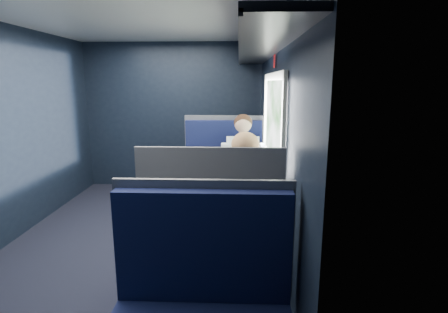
{
  "coord_description": "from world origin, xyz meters",
  "views": [
    {
      "loc": [
        1.05,
        -3.47,
        1.7
      ],
      "look_at": [
        0.9,
        0.0,
        0.95
      ],
      "focal_mm": 28.0,
      "sensor_mm": 36.0,
      "label": 1
    }
  ],
  "objects_px": {
    "woman": "(244,201)",
    "cup": "(261,163)",
    "man": "(243,163)",
    "bottle_small": "(256,161)",
    "laptop": "(262,168)",
    "seat_bay_near": "(222,182)",
    "table": "(237,184)",
    "seat_bay_far": "(213,244)",
    "seat_row_front": "(226,166)"
  },
  "relations": [
    {
      "from": "woman",
      "to": "cup",
      "type": "relative_size",
      "value": 14.68
    },
    {
      "from": "man",
      "to": "bottle_small",
      "type": "height_order",
      "value": "man"
    },
    {
      "from": "man",
      "to": "laptop",
      "type": "height_order",
      "value": "man"
    },
    {
      "from": "seat_bay_near",
      "to": "man",
      "type": "xyz_separation_m",
      "value": [
        0.26,
        -0.17,
        0.3
      ]
    },
    {
      "from": "bottle_small",
      "to": "man",
      "type": "bearing_deg",
      "value": 109.39
    },
    {
      "from": "woman",
      "to": "laptop",
      "type": "bearing_deg",
      "value": 75.89
    },
    {
      "from": "bottle_small",
      "to": "seat_bay_near",
      "type": "bearing_deg",
      "value": 124.71
    },
    {
      "from": "bottle_small",
      "to": "woman",
      "type": "bearing_deg",
      "value": -98.19
    },
    {
      "from": "table",
      "to": "seat_bay_far",
      "type": "relative_size",
      "value": 0.79
    },
    {
      "from": "man",
      "to": "cup",
      "type": "distance_m",
      "value": 0.34
    },
    {
      "from": "cup",
      "to": "man",
      "type": "bearing_deg",
      "value": 127.44
    },
    {
      "from": "seat_bay_far",
      "to": "bottle_small",
      "type": "height_order",
      "value": "seat_bay_far"
    },
    {
      "from": "seat_row_front",
      "to": "laptop",
      "type": "height_order",
      "value": "seat_row_front"
    },
    {
      "from": "seat_bay_far",
      "to": "seat_row_front",
      "type": "bearing_deg",
      "value": 90.0
    },
    {
      "from": "table",
      "to": "laptop",
      "type": "height_order",
      "value": "laptop"
    },
    {
      "from": "seat_bay_near",
      "to": "cup",
      "type": "bearing_deg",
      "value": -43.48
    },
    {
      "from": "table",
      "to": "man",
      "type": "relative_size",
      "value": 0.76
    },
    {
      "from": "seat_bay_near",
      "to": "woman",
      "type": "relative_size",
      "value": 0.95
    },
    {
      "from": "seat_row_front",
      "to": "laptop",
      "type": "xyz_separation_m",
      "value": [
        0.45,
        -1.72,
        0.4
      ]
    },
    {
      "from": "seat_bay_near",
      "to": "seat_row_front",
      "type": "bearing_deg",
      "value": 89.51
    },
    {
      "from": "seat_bay_near",
      "to": "woman",
      "type": "distance_m",
      "value": 1.63
    },
    {
      "from": "seat_bay_near",
      "to": "table",
      "type": "bearing_deg",
      "value": -77.66
    },
    {
      "from": "seat_bay_near",
      "to": "man",
      "type": "distance_m",
      "value": 0.43
    },
    {
      "from": "seat_bay_near",
      "to": "laptop",
      "type": "distance_m",
      "value": 0.99
    },
    {
      "from": "seat_bay_far",
      "to": "laptop",
      "type": "relative_size",
      "value": 3.17
    },
    {
      "from": "man",
      "to": "woman",
      "type": "distance_m",
      "value": 1.41
    },
    {
      "from": "man",
      "to": "seat_bay_near",
      "type": "bearing_deg",
      "value": 146.35
    },
    {
      "from": "table",
      "to": "laptop",
      "type": "bearing_deg",
      "value": 16.77
    },
    {
      "from": "table",
      "to": "seat_row_front",
      "type": "relative_size",
      "value": 0.86
    },
    {
      "from": "seat_bay_far",
      "to": "seat_row_front",
      "type": "xyz_separation_m",
      "value": [
        0.0,
        2.67,
        -0.0
      ]
    },
    {
      "from": "man",
      "to": "bottle_small",
      "type": "xyz_separation_m",
      "value": [
        0.14,
        -0.41,
        0.13
      ]
    },
    {
      "from": "seat_bay_far",
      "to": "seat_row_front",
      "type": "distance_m",
      "value": 2.67
    },
    {
      "from": "seat_row_front",
      "to": "seat_bay_near",
      "type": "bearing_deg",
      "value": -90.49
    },
    {
      "from": "seat_bay_near",
      "to": "laptop",
      "type": "relative_size",
      "value": 3.17
    },
    {
      "from": "seat_row_front",
      "to": "woman",
      "type": "distance_m",
      "value": 2.54
    },
    {
      "from": "cup",
      "to": "seat_bay_near",
      "type": "bearing_deg",
      "value": 136.52
    },
    {
      "from": "seat_bay_near",
      "to": "man",
      "type": "relative_size",
      "value": 0.95
    },
    {
      "from": "table",
      "to": "seat_bay_near",
      "type": "height_order",
      "value": "seat_bay_near"
    },
    {
      "from": "seat_bay_near",
      "to": "man",
      "type": "height_order",
      "value": "man"
    },
    {
      "from": "seat_bay_far",
      "to": "man",
      "type": "bearing_deg",
      "value": 80.97
    },
    {
      "from": "seat_bay_far",
      "to": "woman",
      "type": "distance_m",
      "value": 0.43
    },
    {
      "from": "laptop",
      "to": "cup",
      "type": "relative_size",
      "value": 4.41
    },
    {
      "from": "laptop",
      "to": "table",
      "type": "bearing_deg",
      "value": -163.23
    },
    {
      "from": "man",
      "to": "laptop",
      "type": "relative_size",
      "value": 3.33
    },
    {
      "from": "seat_bay_near",
      "to": "seat_row_front",
      "type": "distance_m",
      "value": 0.93
    },
    {
      "from": "laptop",
      "to": "bottle_small",
      "type": "height_order",
      "value": "laptop"
    },
    {
      "from": "seat_row_front",
      "to": "cup",
      "type": "bearing_deg",
      "value": -71.59
    },
    {
      "from": "bottle_small",
      "to": "cup",
      "type": "bearing_deg",
      "value": 66.85
    },
    {
      "from": "table",
      "to": "seat_bay_far",
      "type": "bearing_deg",
      "value": -101.78
    },
    {
      "from": "seat_bay_far",
      "to": "laptop",
      "type": "bearing_deg",
      "value": 64.87
    }
  ]
}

